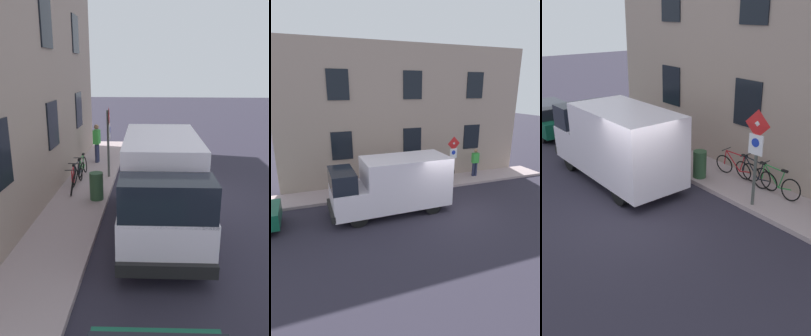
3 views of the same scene
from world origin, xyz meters
TOP-DOWN VIEW (x-y plane):
  - ground_plane at (0.00, 0.00)m, footprint 80.00×80.00m
  - sidewalk_slab at (3.30, 0.00)m, footprint 1.84×16.63m
  - building_facade at (4.57, 0.00)m, footprint 0.75×14.63m
  - sign_post_stacked at (2.59, -1.82)m, footprint 0.17×0.56m
  - delivery_van at (0.69, 2.31)m, footprint 2.08×5.36m
  - bicycle_green at (3.67, -1.79)m, footprint 0.46×1.71m
  - bicycle_black at (3.67, -1.00)m, footprint 0.46×1.71m
  - bicycle_red at (3.67, -0.22)m, footprint 0.50×1.71m
  - pedestrian at (3.42, -3.90)m, footprint 0.30×0.42m
  - litter_bin at (2.73, 0.57)m, footprint 0.44×0.44m

SIDE VIEW (x-z plane):
  - ground_plane at x=0.00m, z-range 0.00..0.00m
  - sidewalk_slab at x=3.30m, z-range 0.00..0.14m
  - bicycle_green at x=3.67m, z-range 0.07..0.96m
  - bicycle_black at x=3.67m, z-range 0.07..0.95m
  - bicycle_red at x=3.67m, z-range 0.07..0.96m
  - litter_bin at x=2.73m, z-range 0.14..1.04m
  - pedestrian at x=3.42m, z-range 0.21..1.93m
  - delivery_van at x=0.69m, z-range 0.08..2.58m
  - sign_post_stacked at x=2.59m, z-range 0.59..3.23m
  - building_facade at x=4.57m, z-range 0.00..7.77m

